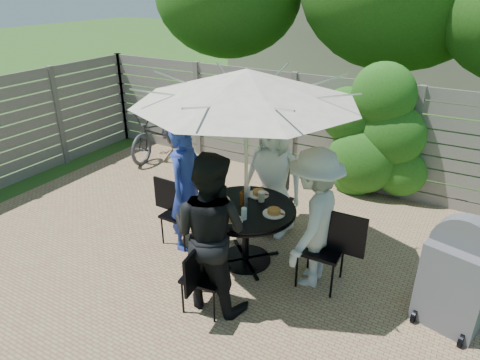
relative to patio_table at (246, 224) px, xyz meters
The scene contains 22 objects.
backyard_envelope 10.26m from the patio_table, 93.00° to the left, with size 60.00×60.00×5.00m.
patio_table is the anchor object (origin of this frame).
umbrella 1.68m from the patio_table, 153.43° to the right, with size 2.59×2.59×2.39m.
chair_back 1.01m from the patio_table, 92.89° to the left, with size 0.41×0.61×0.83m.
person_back 0.88m from the patio_table, 92.95° to the left, with size 0.82×0.53×1.68m, color white.
chair_left 1.00m from the patio_table, behind, with size 0.64×0.43×0.88m.
person_left 0.88m from the patio_table, behind, with size 0.62×0.40×1.69m, color #2538A0.
chair_front 1.00m from the patio_table, 86.98° to the right, with size 0.47×0.65×0.87m.
person_front 0.90m from the patio_table, 87.05° to the right, with size 0.85×0.67×1.76m, color black.
chair_right 1.00m from the patio_table, ahead, with size 0.72×0.49×0.98m.
person_right 0.88m from the patio_table, ahead, with size 1.07×0.61×1.65m, color #B7B6B2.
plate_back 0.44m from the patio_table, 92.95° to the left, with size 0.26×0.26×0.06m.
plate_left 0.44m from the patio_table, behind, with size 0.26×0.26×0.06m.
plate_front 0.44m from the patio_table, 87.05° to the right, with size 0.26×0.26×0.06m.
plate_right 0.44m from the patio_table, ahead, with size 0.26×0.26×0.06m.
glass_back 0.41m from the patio_table, 114.95° to the left, with size 0.07×0.07×0.14m, color silver.
glass_left 0.41m from the patio_table, 155.05° to the right, with size 0.07×0.07×0.14m, color silver.
glass_front 0.41m from the patio_table, 65.05° to the right, with size 0.07×0.07×0.14m, color silver.
syrup_jug 0.32m from the patio_table, 143.14° to the left, with size 0.09×0.09×0.16m, color #59280C.
coffee_cup 0.38m from the patio_table, 68.50° to the left, with size 0.08×0.08×0.12m, color #C6B293.
bicycle 4.06m from the patio_table, 144.69° to the left, with size 0.64×1.84×0.97m, color #333338.
bbq_grill 2.32m from the patio_table, ahead, with size 0.70×0.60×1.24m.
Camera 1 is at (2.79, -3.64, 3.21)m, focal length 32.00 mm.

